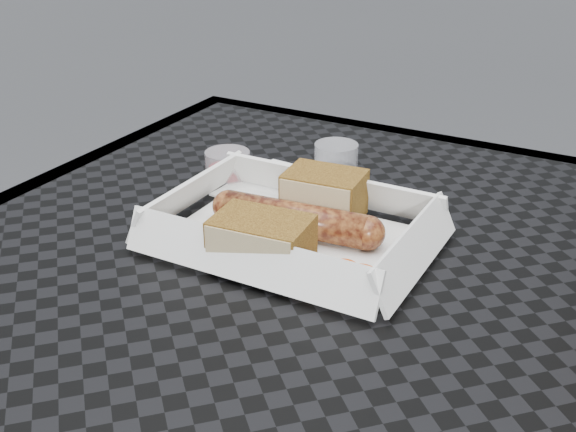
% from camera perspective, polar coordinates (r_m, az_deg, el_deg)
% --- Properties ---
extents(patio_table, '(0.80, 0.80, 0.74)m').
position_cam_1_polar(patio_table, '(0.65, 4.08, -11.15)').
color(patio_table, black).
rests_on(patio_table, ground).
extents(food_tray, '(0.22, 0.15, 0.00)m').
position_cam_1_polar(food_tray, '(0.67, 0.41, -1.81)').
color(food_tray, white).
rests_on(food_tray, patio_table).
extents(bratwurst, '(0.17, 0.04, 0.03)m').
position_cam_1_polar(bratwurst, '(0.67, 0.62, -0.25)').
color(bratwurst, brown).
rests_on(bratwurst, food_tray).
extents(bread_near, '(0.08, 0.06, 0.05)m').
position_cam_1_polar(bread_near, '(0.70, 2.88, 1.68)').
color(bread_near, brown).
rests_on(bread_near, food_tray).
extents(bread_far, '(0.09, 0.06, 0.04)m').
position_cam_1_polar(bread_far, '(0.62, -2.10, -1.96)').
color(bread_far, brown).
rests_on(bread_far, food_tray).
extents(veg_garnish, '(0.03, 0.03, 0.00)m').
position_cam_1_polar(veg_garnish, '(0.61, 4.51, -4.72)').
color(veg_garnish, '#D44709').
rests_on(veg_garnish, food_tray).
extents(napkin, '(0.13, 0.13, 0.00)m').
position_cam_1_polar(napkin, '(0.78, -0.05, 2.22)').
color(napkin, white).
rests_on(napkin, patio_table).
extents(condiment_cup_sauce, '(0.05, 0.05, 0.03)m').
position_cam_1_polar(condiment_cup_sauce, '(0.81, -4.79, 4.08)').
color(condiment_cup_sauce, maroon).
rests_on(condiment_cup_sauce, patio_table).
extents(condiment_cup_empty, '(0.05, 0.05, 0.03)m').
position_cam_1_polar(condiment_cup_empty, '(0.83, 3.82, 4.71)').
color(condiment_cup_empty, silver).
rests_on(condiment_cup_empty, patio_table).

